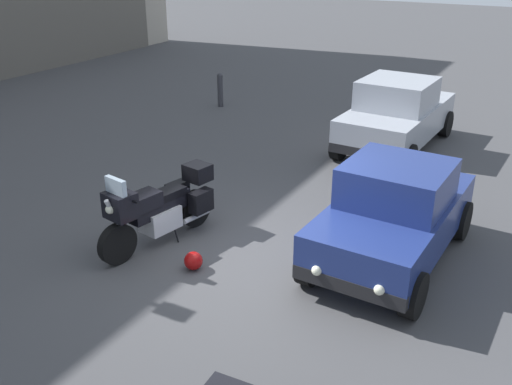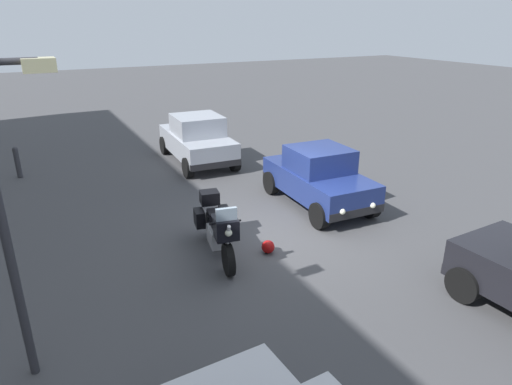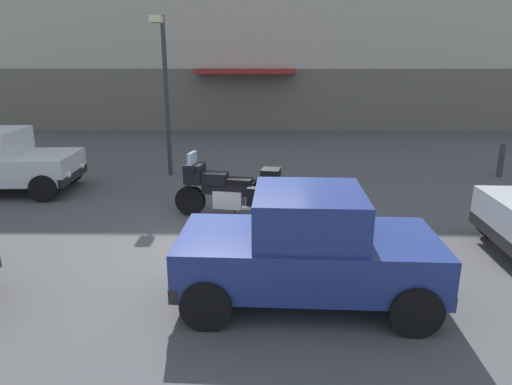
# 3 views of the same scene
# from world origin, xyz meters

# --- Properties ---
(ground_plane) EXTENTS (80.00, 80.00, 0.00)m
(ground_plane) POSITION_xyz_m (0.00, 0.00, 0.00)
(ground_plane) COLOR #424244
(motorcycle) EXTENTS (2.25, 0.96, 1.36)m
(motorcycle) POSITION_xyz_m (-0.25, 1.64, 0.62)
(motorcycle) COLOR black
(motorcycle) RESTS_ON ground
(helmet) EXTENTS (0.28, 0.28, 0.28)m
(helmet) POSITION_xyz_m (-0.69, 0.71, 0.14)
(helmet) COLOR #990C0C
(helmet) RESTS_ON ground
(car_hatchback_near) EXTENTS (3.93, 1.94, 1.64)m
(car_hatchback_near) POSITION_xyz_m (6.08, -0.28, 0.81)
(car_hatchback_near) COLOR #9EA3AD
(car_hatchback_near) RESTS_ON ground
(car_compact_side) EXTENTS (3.53, 1.83, 1.56)m
(car_compact_side) POSITION_xyz_m (1.03, -1.74, 0.77)
(car_compact_side) COLOR navy
(car_compact_side) RESTS_ON ground
(bollard_curbside) EXTENTS (0.16, 0.16, 0.99)m
(bollard_curbside) POSITION_xyz_m (7.14, 5.22, 0.52)
(bollard_curbside) COLOR #333338
(bollard_curbside) RESTS_ON ground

